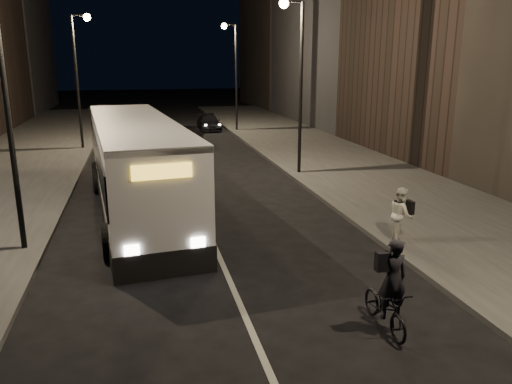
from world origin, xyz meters
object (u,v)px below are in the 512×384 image
streetlight_left_near (13,68)px  streetlight_right_far (233,63)px  cyclist_on_bicycle (387,299)px  streetlight_left_far (80,63)px  city_bus (136,162)px  car_mid (134,128)px  car_near (191,137)px  car_far (209,123)px  streetlight_right_mid (296,65)px  pedestrian_woman (401,214)px

streetlight_left_near → streetlight_right_far: bearing=66.0°
cyclist_on_bicycle → streetlight_right_far: bearing=85.5°
streetlight_left_far → city_bus: streetlight_left_far is taller
cyclist_on_bicycle → car_mid: (-5.18, 28.85, 0.06)m
car_near → cyclist_on_bicycle: bearing=-88.0°
streetlight_right_far → streetlight_left_far: bearing=-150.6°
streetlight_right_far → car_far: 5.31m
car_mid → streetlight_right_mid: bearing=119.2°
streetlight_right_mid → city_bus: (-7.57, -4.45, -3.47)m
streetlight_left_far → cyclist_on_bicycle: size_ratio=3.86×
pedestrian_woman → car_mid: (-7.97, 24.35, -0.24)m
car_near → car_mid: size_ratio=0.90×
streetlight_left_far → city_bus: bearing=-77.9°
pedestrian_woman → streetlight_left_far: bearing=43.5°
streetlight_right_mid → streetlight_right_far: same height
streetlight_left_near → cyclist_on_bicycle: streetlight_left_near is taller
city_bus → cyclist_on_bicycle: 11.31m
city_bus → car_mid: city_bus is taller
city_bus → car_far: bearing=69.3°
city_bus → pedestrian_woman: (7.84, -5.55, -0.89)m
streetlight_right_mid → cyclist_on_bicycle: bearing=-99.9°
cyclist_on_bicycle → car_mid: 29.31m
streetlight_right_mid → streetlight_left_far: bearing=136.8°
streetlight_right_far → car_near: 9.02m
streetlight_left_near → pedestrian_woman: streetlight_left_near is taller
streetlight_left_far → city_bus: 15.18m
pedestrian_woman → car_near: pedestrian_woman is taller
streetlight_left_far → cyclist_on_bicycle: (8.14, -24.50, -4.66)m
cyclist_on_bicycle → car_far: 32.12m
car_near → streetlight_left_far: bearing=173.4°
pedestrian_woman → car_far: size_ratio=0.41×
car_far → streetlight_right_far: bearing=-42.9°
streetlight_right_far → car_mid: size_ratio=1.75×
streetlight_right_far → streetlight_right_mid: bearing=-90.0°
pedestrian_woman → car_far: 27.68m
pedestrian_woman → car_near: 19.94m
cyclist_on_bicycle → streetlight_right_mid: bearing=80.3°
streetlight_left_far → city_bus: (3.09, -14.45, -3.47)m
streetlight_right_mid → pedestrian_woman: bearing=-88.5°
streetlight_left_near → car_near: (6.56, 17.45, -4.65)m
streetlight_right_mid → car_mid: size_ratio=1.75×
streetlight_left_far → car_near: (6.56, -0.55, -4.65)m
car_mid → car_far: car_mid is taller
streetlight_right_far → cyclist_on_bicycle: 30.96m
streetlight_right_far → city_bus: 22.08m
streetlight_left_near → city_bus: 5.85m
streetlight_left_near → car_far: (8.93, 25.61, -4.76)m
streetlight_right_mid → cyclist_on_bicycle: 15.44m
car_mid → car_near: bearing=127.2°
city_bus → pedestrian_woman: bearing=-41.2°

